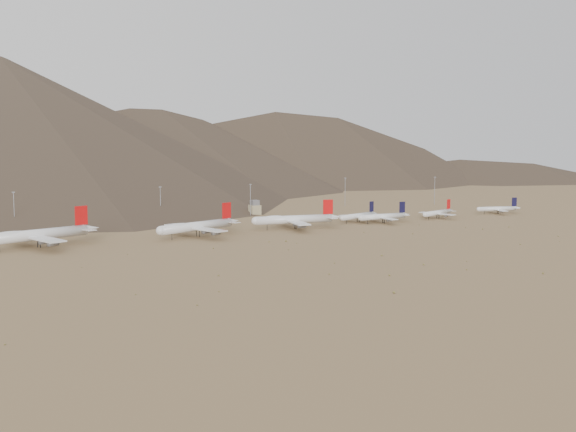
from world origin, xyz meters
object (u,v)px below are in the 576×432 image
widebody_west (37,235)px  narrowbody_a (359,216)px  widebody_centre (197,226)px  widebody_east (294,219)px  narrowbody_b (384,216)px  control_tower (255,208)px

widebody_west → narrowbody_a: size_ratio=1.72×
narrowbody_a → widebody_centre: bearing=168.7°
widebody_east → narrowbody_b: (74.14, -3.06, -1.88)m
widebody_centre → control_tower: bearing=28.6°
narrowbody_b → narrowbody_a: bearing=135.3°
widebody_east → control_tower: bearing=91.0°
widebody_east → narrowbody_a: (61.01, 10.62, -2.09)m
widebody_west → widebody_centre: widebody_west is taller
widebody_centre → narrowbody_a: widebody_centre is taller
widebody_centre → widebody_east: widebody_centre is taller
widebody_west → control_tower: (184.59, 90.38, -2.37)m
widebody_east → control_tower: 91.77m
narrowbody_a → widebody_west: bearing=165.4°
widebody_west → narrowbody_a: 231.37m
widebody_east → narrowbody_b: widebody_east is taller
narrowbody_a → narrowbody_b: 18.96m
widebody_west → widebody_centre: size_ratio=1.11×
widebody_centre → widebody_west: bearing=159.7°
narrowbody_b → control_tower: size_ratio=3.81×
widebody_east → control_tower: widebody_east is taller
widebody_west → narrowbody_b: (244.25, -3.28, -2.79)m
widebody_west → control_tower: widebody_west is taller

